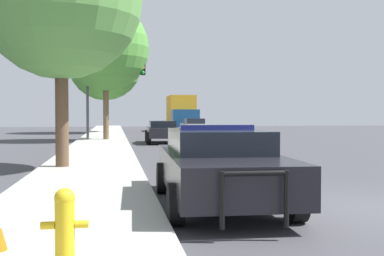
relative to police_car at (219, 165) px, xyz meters
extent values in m
plane|color=#3D3D42|center=(2.46, -0.68, -0.75)|extent=(110.00, 110.00, 0.00)
cube|color=#A3A099|center=(-2.64, -0.68, -0.69)|extent=(3.00, 110.00, 0.13)
cube|color=black|center=(0.00, -0.05, -0.10)|extent=(2.11, 4.94, 0.65)
cube|color=black|center=(0.01, 0.19, 0.44)|extent=(1.76, 2.59, 0.42)
cylinder|color=black|center=(0.90, -1.59, -0.43)|extent=(0.26, 0.66, 0.66)
cylinder|color=black|center=(-1.01, -1.53, -0.43)|extent=(0.26, 0.66, 0.66)
cylinder|color=black|center=(1.00, 1.43, -0.43)|extent=(0.26, 0.66, 0.66)
cylinder|color=black|center=(-0.90, 1.49, -0.43)|extent=(0.26, 0.66, 0.66)
cylinder|color=black|center=(0.35, -2.62, -0.19)|extent=(0.07, 0.07, 0.77)
cylinder|color=black|center=(-0.53, -2.59, -0.19)|extent=(0.07, 0.07, 0.77)
cylinder|color=black|center=(-0.09, -2.61, 0.16)|extent=(0.93, 0.10, 0.07)
cube|color=navy|center=(0.01, 0.19, 0.69)|extent=(1.41, 0.25, 0.09)
cube|color=navy|center=(0.98, -0.08, -0.07)|extent=(0.13, 3.51, 0.18)
cylinder|color=gold|center=(-2.45, -3.49, -0.30)|extent=(0.21, 0.21, 0.65)
sphere|color=gold|center=(-2.45, -3.49, 0.05)|extent=(0.22, 0.22, 0.22)
cylinder|color=gold|center=(-2.63, -3.49, -0.24)|extent=(0.15, 0.08, 0.08)
cylinder|color=gold|center=(-2.28, -3.49, -0.24)|extent=(0.15, 0.08, 0.08)
cylinder|color=#424247|center=(-3.51, 20.87, 1.86)|extent=(0.16, 0.16, 4.98)
cylinder|color=#424247|center=(-1.84, 20.87, 4.20)|extent=(3.33, 0.11, 0.11)
cube|color=black|center=(-0.17, 20.87, 3.75)|extent=(0.30, 0.24, 0.90)
sphere|color=red|center=(-0.17, 20.74, 4.05)|extent=(0.20, 0.20, 0.20)
sphere|color=orange|center=(-0.17, 20.74, 3.75)|extent=(0.20, 0.20, 0.20)
sphere|color=green|center=(-0.17, 20.74, 3.45)|extent=(0.20, 0.20, 0.20)
cube|color=#B7B7BC|center=(4.38, 29.06, -0.15)|extent=(1.69, 4.17, 0.57)
cube|color=black|center=(4.38, 29.27, 0.34)|extent=(1.45, 2.17, 0.42)
cylinder|color=black|center=(5.20, 27.77, -0.43)|extent=(0.24, 0.64, 0.64)
cylinder|color=black|center=(3.56, 27.77, -0.43)|extent=(0.24, 0.64, 0.64)
cylinder|color=black|center=(5.19, 30.35, -0.43)|extent=(0.24, 0.64, 0.64)
cylinder|color=black|center=(3.55, 30.35, -0.43)|extent=(0.24, 0.64, 0.64)
cube|color=black|center=(0.79, 18.78, -0.12)|extent=(1.80, 4.20, 0.56)
cube|color=black|center=(0.78, 18.58, 0.35)|extent=(1.50, 2.20, 0.37)
cylinder|color=black|center=(0.02, 20.10, -0.40)|extent=(0.26, 0.72, 0.72)
cylinder|color=black|center=(1.64, 20.04, -0.40)|extent=(0.26, 0.72, 0.72)
cylinder|color=black|center=(-0.07, 17.53, -0.40)|extent=(0.26, 0.72, 0.72)
cylinder|color=black|center=(1.56, 17.47, -0.40)|extent=(0.26, 0.72, 0.72)
cube|color=navy|center=(4.37, 33.94, 0.51)|extent=(2.41, 1.88, 1.58)
cube|color=orange|center=(4.43, 37.23, 1.19)|extent=(2.46, 4.77, 2.93)
cylinder|color=black|center=(5.54, 34.10, -0.28)|extent=(0.30, 0.96, 0.95)
cylinder|color=black|center=(3.21, 34.14, -0.28)|extent=(0.30, 0.96, 0.95)
cylinder|color=black|center=(5.61, 38.10, -0.28)|extent=(0.30, 0.96, 0.95)
cylinder|color=black|center=(3.28, 38.13, -0.28)|extent=(0.30, 0.96, 0.95)
cylinder|color=brown|center=(-2.42, 21.17, 1.44)|extent=(0.34, 0.34, 4.14)
sphere|color=#4C8E38|center=(-2.42, 21.17, 4.97)|extent=(5.31, 5.31, 5.31)
cylinder|color=brown|center=(-3.46, 5.97, 1.21)|extent=(0.39, 0.39, 3.67)
cylinder|color=brown|center=(-2.68, 33.33, 1.43)|extent=(0.30, 0.30, 4.11)
sphere|color=#4C8E38|center=(-2.68, 33.33, 5.21)|extent=(6.26, 6.26, 6.26)
camera|label=1|loc=(-1.93, -8.75, 0.96)|focal=45.00mm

